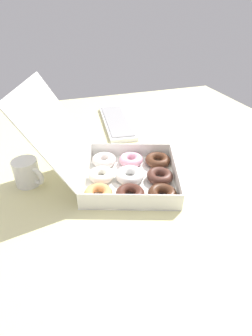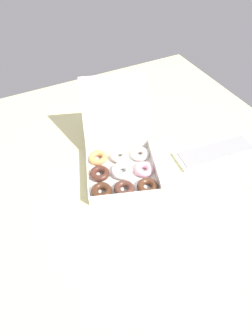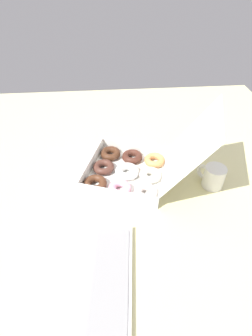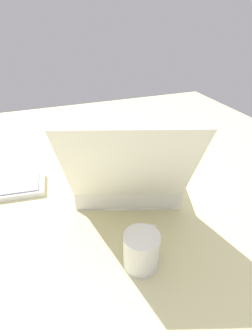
# 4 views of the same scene
# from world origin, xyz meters

# --- Properties ---
(ground_plane) EXTENTS (1.80, 1.80, 0.02)m
(ground_plane) POSITION_xyz_m (0.00, 0.00, -0.01)
(ground_plane) COLOR beige
(donut_box) EXTENTS (0.46, 0.56, 0.33)m
(donut_box) POSITION_xyz_m (-0.03, 0.02, 0.04)
(donut_box) COLOR white
(donut_box) RESTS_ON ground_plane
(keyboard) EXTENTS (0.43, 0.17, 0.02)m
(keyboard) POSITION_xyz_m (0.45, -0.09, 0.01)
(keyboard) COLOR white
(keyboard) RESTS_ON ground_plane
(coffee_mug) EXTENTS (0.11, 0.10, 0.09)m
(coffee_mug) POSITION_xyz_m (0.05, 0.34, 0.05)
(coffee_mug) COLOR white
(coffee_mug) RESTS_ON ground_plane
(paper_napkin) EXTENTS (0.13, 0.12, 0.00)m
(paper_napkin) POSITION_xyz_m (-0.19, -0.29, 0.00)
(paper_napkin) COLOR white
(paper_napkin) RESTS_ON ground_plane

